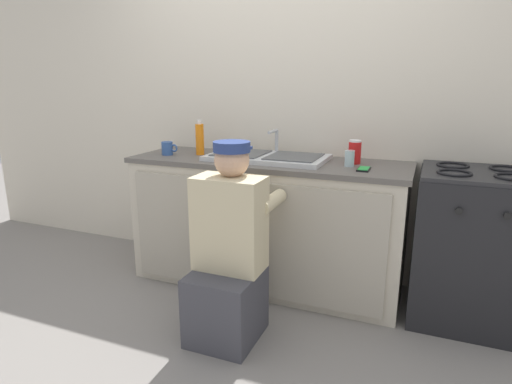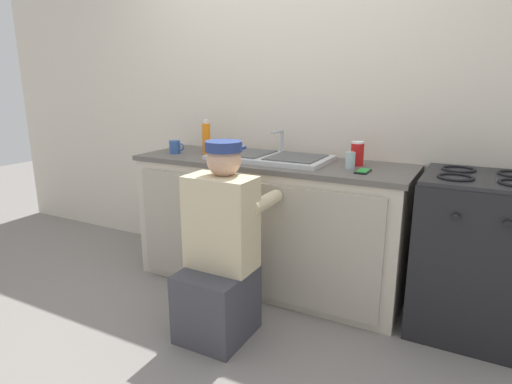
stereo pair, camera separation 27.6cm
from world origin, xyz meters
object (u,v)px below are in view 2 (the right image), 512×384
cell_phone (363,171)px  soap_bottle_orange (206,138)px  stove_range (475,255)px  plumber_person (220,258)px  coffee_mug (175,147)px  soda_cup_red (357,154)px  sink_double_basin (270,157)px  water_glass (350,160)px

cell_phone → soap_bottle_orange: bearing=174.3°
stove_range → plumber_person: plumber_person is taller
coffee_mug → soda_cup_red: soda_cup_red is taller
sink_double_basin → cell_phone: 0.67m
sink_double_basin → soap_bottle_orange: soap_bottle_orange is taller
stove_range → coffee_mug: (-2.03, -0.09, 0.48)m
stove_range → soda_cup_red: size_ratio=6.11×
stove_range → coffee_mug: coffee_mug is taller
soap_bottle_orange → soda_cup_red: 1.10m
stove_range → water_glass: (-0.74, -0.03, 0.49)m
soap_bottle_orange → cell_phone: soap_bottle_orange is taller
stove_range → cell_phone: (-0.64, -0.11, 0.44)m
cell_phone → sink_double_basin: bearing=170.6°
soda_cup_red → cell_phone: soda_cup_red is taller
soap_bottle_orange → plumber_person: bearing=-51.7°
sink_double_basin → coffee_mug: size_ratio=6.35×
stove_range → plumber_person: (-1.25, -0.71, 0.00)m
plumber_person → coffee_mug: plumber_person is taller
water_glass → soda_cup_red: soda_cup_red is taller
stove_range → coffee_mug: 2.09m
stove_range → cell_phone: bearing=-170.4°
water_glass → soda_cup_red: size_ratio=0.66×
plumber_person → water_glass: 0.98m
sink_double_basin → stove_range: bearing=-0.1°
sink_double_basin → stove_range: size_ratio=0.86×
water_glass → plumber_person: bearing=-127.1°
stove_range → water_glass: 0.88m
stove_range → soap_bottle_orange: (-1.82, 0.01, 0.55)m
plumber_person → stove_range: bearing=29.4°
sink_double_basin → plumber_person: (0.04, -0.71, -0.46)m
sink_double_basin → stove_range: 1.38m
plumber_person → soap_bottle_orange: bearing=128.3°
sink_double_basin → soda_cup_red: sink_double_basin is taller
soap_bottle_orange → water_glass: soap_bottle_orange is taller
soda_cup_red → cell_phone: (0.09, -0.19, -0.07)m
coffee_mug → soda_cup_red: (1.31, 0.17, 0.03)m
soap_bottle_orange → coffee_mug: (-0.21, -0.10, -0.07)m
sink_double_basin → water_glass: bearing=-2.9°
sink_double_basin → plumber_person: 0.84m
sink_double_basin → soap_bottle_orange: 0.53m
plumber_person → water_glass: (0.52, 0.68, 0.49)m
water_glass → soda_cup_red: 0.11m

